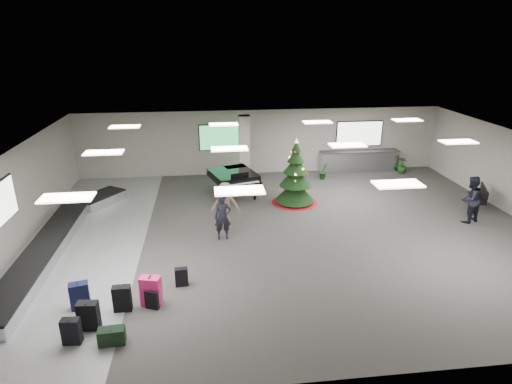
{
  "coord_description": "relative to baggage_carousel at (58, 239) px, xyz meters",
  "views": [
    {
      "loc": [
        -2.75,
        -13.64,
        6.71
      ],
      "look_at": [
        -1.0,
        1.0,
        1.21
      ],
      "focal_mm": 30.0,
      "sensor_mm": 36.0,
      "label": 1
    }
  ],
  "objects": [
    {
      "name": "ground",
      "position": [
        7.84,
        0.08,
        -0.21
      ],
      "size": [
        18.0,
        18.0,
        0.0
      ],
      "primitive_type": "plane",
      "color": "#3A3834",
      "rests_on": "ground"
    },
    {
      "name": "room_envelope",
      "position": [
        7.46,
        0.75,
        2.12
      ],
      "size": [
        18.02,
        14.02,
        3.21
      ],
      "color": "#9D9A8F",
      "rests_on": "ground"
    },
    {
      "name": "baggage_carousel",
      "position": [
        0.0,
        0.0,
        0.0
      ],
      "size": [
        2.28,
        9.71,
        0.43
      ],
      "color": "silver",
      "rests_on": "ground"
    },
    {
      "name": "service_counter",
      "position": [
        12.84,
        6.73,
        0.33
      ],
      "size": [
        4.05,
        0.65,
        1.08
      ],
      "color": "silver",
      "rests_on": "ground"
    },
    {
      "name": "suitcase_0",
      "position": [
        1.86,
        -5.1,
        0.11
      ],
      "size": [
        0.43,
        0.26,
        0.66
      ],
      "rotation": [
        0.0,
        0.0,
        -0.07
      ],
      "color": "black",
      "rests_on": "ground"
    },
    {
      "name": "suitcase_1",
      "position": [
        2.79,
        -3.96,
        0.14
      ],
      "size": [
        0.45,
        0.24,
        0.72
      ],
      "rotation": [
        0.0,
        0.0,
        0.0
      ],
      "color": "black",
      "rests_on": "ground"
    },
    {
      "name": "pink_suitcase",
      "position": [
        3.5,
        -3.79,
        0.19
      ],
      "size": [
        0.57,
        0.4,
        0.84
      ],
      "rotation": [
        0.0,
        0.0,
        -0.23
      ],
      "color": "#F31F71",
      "rests_on": "ground"
    },
    {
      "name": "suitcase_3",
      "position": [
        4.24,
        -2.96,
        0.06
      ],
      "size": [
        0.38,
        0.23,
        0.56
      ],
      "rotation": [
        0.0,
        0.0,
        0.08
      ],
      "color": "black",
      "rests_on": "ground"
    },
    {
      "name": "navy_suitcase",
      "position": [
        1.69,
        -3.73,
        0.15
      ],
      "size": [
        0.52,
        0.38,
        0.75
      ],
      "rotation": [
        0.0,
        0.0,
        0.24
      ],
      "color": "black",
      "rests_on": "ground"
    },
    {
      "name": "suitcase_5",
      "position": [
        2.13,
        -4.62,
        0.15
      ],
      "size": [
        0.51,
        0.31,
        0.75
      ],
      "rotation": [
        0.0,
        0.0,
        -0.09
      ],
      "color": "black",
      "rests_on": "ground"
    },
    {
      "name": "green_duffel",
      "position": [
        2.76,
        -5.22,
        -0.01
      ],
      "size": [
        0.61,
        0.34,
        0.42
      ],
      "rotation": [
        0.0,
        0.0,
        0.06
      ],
      "color": "black",
      "rests_on": "ground"
    },
    {
      "name": "suitcase_7",
      "position": [
        3.54,
        -3.94,
        0.04
      ],
      "size": [
        0.4,
        0.31,
        0.53
      ],
      "rotation": [
        0.0,
        0.0,
        -0.4
      ],
      "color": "black",
      "rests_on": "ground"
    },
    {
      "name": "christmas_tree",
      "position": [
        8.69,
        2.85,
        0.73
      ],
      "size": [
        1.94,
        1.94,
        2.76
      ],
      "color": "maroon",
      "rests_on": "ground"
    },
    {
      "name": "grand_piano",
      "position": [
        6.21,
        3.9,
        0.7
      ],
      "size": [
        2.27,
        2.63,
        1.28
      ],
      "rotation": [
        0.0,
        0.0,
        0.3
      ],
      "color": "black",
      "rests_on": "ground"
    },
    {
      "name": "bench",
      "position": [
        16.04,
        1.45,
        0.3
      ],
      "size": [
        1.04,
        1.5,
        0.91
      ],
      "rotation": [
        0.0,
        0.0,
        -0.41
      ],
      "color": "black",
      "rests_on": "ground"
    },
    {
      "name": "traveler_a",
      "position": [
        5.55,
        -0.14,
        0.58
      ],
      "size": [
        0.61,
        0.42,
        1.59
      ],
      "primitive_type": "imported",
      "rotation": [
        0.0,
        0.0,
        0.07
      ],
      "color": "black",
      "rests_on": "ground"
    },
    {
      "name": "traveler_b",
      "position": [
        5.69,
        0.85,
        0.63
      ],
      "size": [
        1.19,
        0.82,
        1.69
      ],
      "primitive_type": "imported",
      "rotation": [
        0.0,
        0.0,
        -0.19
      ],
      "color": "#80684F",
      "rests_on": "ground"
    },
    {
      "name": "traveler_bench",
      "position": [
        14.76,
        0.16,
        0.69
      ],
      "size": [
        1.06,
        0.96,
        1.8
      ],
      "primitive_type": "imported",
      "rotation": [
        0.0,
        0.0,
        3.52
      ],
      "color": "black",
      "rests_on": "ground"
    },
    {
      "name": "potted_plant_left",
      "position": [
        10.71,
        5.73,
        0.2
      ],
      "size": [
        0.56,
        0.52,
        0.82
      ],
      "primitive_type": "imported",
      "rotation": [
        0.0,
        0.0,
        0.42
      ],
      "color": "#123914",
      "rests_on": "ground"
    },
    {
      "name": "potted_plant_right",
      "position": [
        14.92,
        6.2,
        0.2
      ],
      "size": [
        0.65,
        0.65,
        0.83
      ],
      "primitive_type": "imported",
      "rotation": [
        0.0,
        0.0,
        2.49
      ],
      "color": "#123914",
      "rests_on": "ground"
    }
  ]
}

